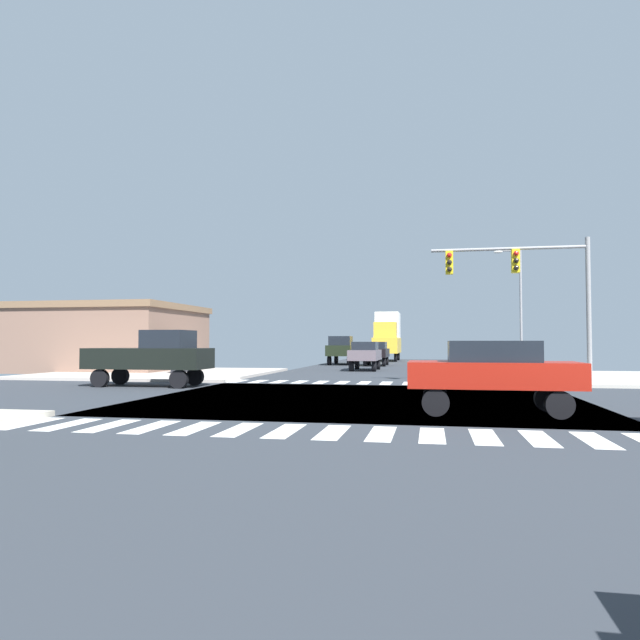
{
  "coord_description": "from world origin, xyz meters",
  "views": [
    {
      "loc": [
        2.23,
        -19.06,
        1.84
      ],
      "look_at": [
        -1.89,
        2.54,
        2.69
      ],
      "focal_mm": 32.58,
      "sensor_mm": 36.0,
      "label": 1
    }
  ],
  "objects_px": {
    "traffic_signal_mast": "(524,277)",
    "pickup_queued_1": "(153,355)",
    "street_lamp": "(517,298)",
    "bank_building": "(108,338)",
    "sedan_nearside_1": "(493,370)",
    "sedan_farside_2": "(376,351)",
    "box_truck_trailing_1": "(387,335)",
    "pickup_middle_2": "(342,349)",
    "sedan_crossing_3": "(365,353)"
  },
  "relations": [
    {
      "from": "sedan_farside_2",
      "to": "traffic_signal_mast",
      "type": "bearing_deg",
      "value": 112.32
    },
    {
      "from": "sedan_nearside_1",
      "to": "pickup_queued_1",
      "type": "xyz_separation_m",
      "value": [
        -13.02,
        7.0,
        0.17
      ]
    },
    {
      "from": "traffic_signal_mast",
      "to": "pickup_queued_1",
      "type": "height_order",
      "value": "traffic_signal_mast"
    },
    {
      "from": "sedan_farside_2",
      "to": "sedan_crossing_3",
      "type": "height_order",
      "value": "same"
    },
    {
      "from": "street_lamp",
      "to": "bank_building",
      "type": "relative_size",
      "value": 0.66
    },
    {
      "from": "sedan_nearside_1",
      "to": "pickup_queued_1",
      "type": "bearing_deg",
      "value": 61.73
    },
    {
      "from": "sedan_nearside_1",
      "to": "sedan_crossing_3",
      "type": "bearing_deg",
      "value": 14.47
    },
    {
      "from": "bank_building",
      "to": "sedan_crossing_3",
      "type": "height_order",
      "value": "bank_building"
    },
    {
      "from": "pickup_middle_2",
      "to": "sedan_crossing_3",
      "type": "bearing_deg",
      "value": 107.36
    },
    {
      "from": "sedan_crossing_3",
      "to": "pickup_queued_1",
      "type": "bearing_deg",
      "value": 65.07
    },
    {
      "from": "sedan_nearside_1",
      "to": "pickup_middle_2",
      "type": "relative_size",
      "value": 0.84
    },
    {
      "from": "pickup_queued_1",
      "to": "box_truck_trailing_1",
      "type": "xyz_separation_m",
      "value": [
        7.21,
        35.53,
        1.27
      ]
    },
    {
      "from": "box_truck_trailing_1",
      "to": "pickup_middle_2",
      "type": "bearing_deg",
      "value": 73.94
    },
    {
      "from": "pickup_queued_1",
      "to": "street_lamp",
      "type": "bearing_deg",
      "value": 135.39
    },
    {
      "from": "traffic_signal_mast",
      "to": "sedan_farside_2",
      "type": "distance_m",
      "value": 21.9
    },
    {
      "from": "sedan_nearside_1",
      "to": "sedan_crossing_3",
      "type": "height_order",
      "value": "same"
    },
    {
      "from": "traffic_signal_mast",
      "to": "pickup_queued_1",
      "type": "xyz_separation_m",
      "value": [
        -15.42,
        -3.42,
        -3.35
      ]
    },
    {
      "from": "sedan_crossing_3",
      "to": "box_truck_trailing_1",
      "type": "distance_m",
      "value": 20.07
    },
    {
      "from": "sedan_nearside_1",
      "to": "sedan_crossing_3",
      "type": "relative_size",
      "value": 1.0
    },
    {
      "from": "bank_building",
      "to": "sedan_crossing_3",
      "type": "bearing_deg",
      "value": 12.48
    },
    {
      "from": "box_truck_trailing_1",
      "to": "pickup_queued_1",
      "type": "bearing_deg",
      "value": 78.53
    },
    {
      "from": "street_lamp",
      "to": "pickup_queued_1",
      "type": "distance_m",
      "value": 24.53
    },
    {
      "from": "box_truck_trailing_1",
      "to": "pickup_middle_2",
      "type": "relative_size",
      "value": 1.41
    },
    {
      "from": "sedan_nearside_1",
      "to": "street_lamp",
      "type": "bearing_deg",
      "value": -9.43
    },
    {
      "from": "traffic_signal_mast",
      "to": "street_lamp",
      "type": "height_order",
      "value": "street_lamp"
    },
    {
      "from": "traffic_signal_mast",
      "to": "box_truck_trailing_1",
      "type": "bearing_deg",
      "value": 104.34
    },
    {
      "from": "sedan_nearside_1",
      "to": "box_truck_trailing_1",
      "type": "bearing_deg",
      "value": 7.78
    },
    {
      "from": "sedan_crossing_3",
      "to": "pickup_middle_2",
      "type": "relative_size",
      "value": 0.84
    },
    {
      "from": "sedan_crossing_3",
      "to": "pickup_middle_2",
      "type": "distance_m",
      "value": 10.05
    },
    {
      "from": "sedan_farside_2",
      "to": "bank_building",
      "type": "bearing_deg",
      "value": 35.12
    },
    {
      "from": "street_lamp",
      "to": "sedan_farside_2",
      "type": "height_order",
      "value": "street_lamp"
    },
    {
      "from": "sedan_crossing_3",
      "to": "pickup_queued_1",
      "type": "distance_m",
      "value": 17.11
    },
    {
      "from": "pickup_middle_2",
      "to": "street_lamp",
      "type": "bearing_deg",
      "value": 148.64
    },
    {
      "from": "pickup_middle_2",
      "to": "pickup_queued_1",
      "type": "bearing_deg",
      "value": 80.48
    },
    {
      "from": "sedan_nearside_1",
      "to": "pickup_middle_2",
      "type": "height_order",
      "value": "pickup_middle_2"
    },
    {
      "from": "pickup_middle_2",
      "to": "bank_building",
      "type": "bearing_deg",
      "value": 44.65
    },
    {
      "from": "bank_building",
      "to": "sedan_nearside_1",
      "type": "relative_size",
      "value": 2.83
    },
    {
      "from": "bank_building",
      "to": "sedan_nearside_1",
      "type": "xyz_separation_m",
      "value": [
        22.19,
        -18.88,
        -1.02
      ]
    },
    {
      "from": "bank_building",
      "to": "traffic_signal_mast",
      "type": "bearing_deg",
      "value": -18.99
    },
    {
      "from": "box_truck_trailing_1",
      "to": "pickup_middle_2",
      "type": "distance_m",
      "value": 10.92
    },
    {
      "from": "street_lamp",
      "to": "sedan_nearside_1",
      "type": "bearing_deg",
      "value": -99.43
    },
    {
      "from": "sedan_crossing_3",
      "to": "pickup_middle_2",
      "type": "bearing_deg",
      "value": -72.64
    },
    {
      "from": "traffic_signal_mast",
      "to": "sedan_crossing_3",
      "type": "height_order",
      "value": "traffic_signal_mast"
    },
    {
      "from": "traffic_signal_mast",
      "to": "sedan_farside_2",
      "type": "relative_size",
      "value": 1.53
    },
    {
      "from": "sedan_farside_2",
      "to": "pickup_middle_2",
      "type": "height_order",
      "value": "pickup_middle_2"
    },
    {
      "from": "street_lamp",
      "to": "sedan_nearside_1",
      "type": "relative_size",
      "value": 1.86
    },
    {
      "from": "pickup_queued_1",
      "to": "traffic_signal_mast",
      "type": "bearing_deg",
      "value": 102.51
    },
    {
      "from": "traffic_signal_mast",
      "to": "bank_building",
      "type": "xyz_separation_m",
      "value": [
        -24.59,
        8.46,
        -2.51
      ]
    },
    {
      "from": "street_lamp",
      "to": "bank_building",
      "type": "bearing_deg",
      "value": -168.37
    },
    {
      "from": "sedan_nearside_1",
      "to": "pickup_queued_1",
      "type": "distance_m",
      "value": 14.78
    }
  ]
}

